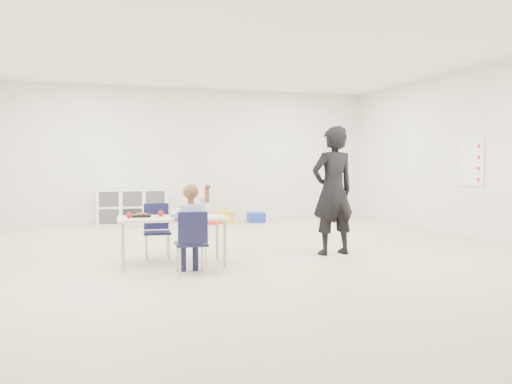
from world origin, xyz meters
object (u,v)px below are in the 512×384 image
object	(u,v)px
child	(191,224)
cubby_shelf	(132,207)
table	(173,241)
adult	(333,191)
chair_near	(191,243)

from	to	relation	value
child	cubby_shelf	size ratio (longest dim) A/B	0.79
cubby_shelf	table	bearing A→B (deg)	-88.67
table	cubby_shelf	xyz separation A→B (m)	(-0.11, 4.73, 0.05)
cubby_shelf	adult	xyz separation A→B (m)	(2.28, -4.55, 0.51)
adult	child	bearing A→B (deg)	11.75
table	child	bearing A→B (deg)	-74.45
chair_near	child	world-z (taller)	child
table	adult	xyz separation A→B (m)	(2.17, 0.18, 0.56)
table	chair_near	bearing A→B (deg)	-74.45
chair_near	cubby_shelf	xyz separation A→B (m)	(-0.23, 5.27, -0.00)
table	child	xyz separation A→B (m)	(0.12, -0.55, 0.26)
chair_near	adult	xyz separation A→B (m)	(2.05, 0.72, 0.51)
table	chair_near	world-z (taller)	chair_near
cubby_shelf	chair_near	bearing A→B (deg)	-87.53
chair_near	child	bearing A→B (deg)	3.41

